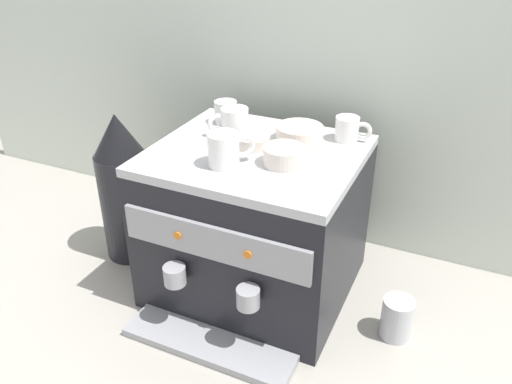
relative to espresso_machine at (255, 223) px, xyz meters
The scene contains 12 objects.
ground_plane 0.21m from the espresso_machine, 90.00° to the left, with size 4.00×4.00×0.00m, color #9E998E.
tiled_backsplash_wall 0.47m from the espresso_machine, 90.00° to the left, with size 2.80×0.03×1.00m, color silver.
espresso_machine is the anchor object (origin of this frame).
ceramic_cup_0 0.36m from the espresso_machine, 41.20° to the left, with size 0.10×0.06×0.06m.
ceramic_cup_1 0.28m from the espresso_machine, 141.76° to the left, with size 0.10×0.10×0.07m.
ceramic_cup_2 0.28m from the espresso_machine, 107.22° to the right, with size 0.10×0.11×0.08m.
ceramic_cup_3 0.33m from the espresso_machine, 137.00° to the left, with size 0.06×0.10×0.07m.
ceramic_bowl_0 0.26m from the espresso_machine, 21.70° to the right, with size 0.10×0.10×0.04m.
ceramic_bowl_1 0.23m from the espresso_machine, 127.50° to the left, with size 0.09×0.09×0.03m.
ceramic_bowl_2 0.27m from the espresso_machine, 55.96° to the left, with size 0.13×0.13×0.04m.
coffee_grinder 0.43m from the espresso_machine, behind, with size 0.15×0.15×0.47m.
milk_pitcher 0.45m from the espresso_machine, ahead, with size 0.08×0.08×0.11m, color #B7B7BC.
Camera 1 is at (0.51, -1.10, 0.98)m, focal length 36.37 mm.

